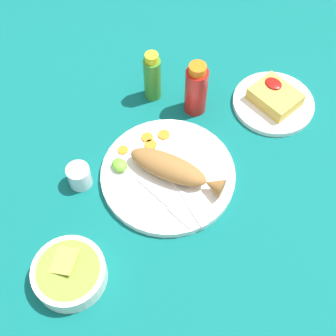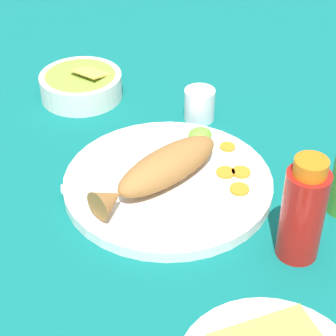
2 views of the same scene
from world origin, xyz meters
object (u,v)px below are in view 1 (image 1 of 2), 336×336
at_px(hot_sauce_bottle_green, 152,77).
at_px(side_plate_fries, 273,103).
at_px(guacamole_bowl, 69,273).
at_px(salt_cup, 80,177).
at_px(fried_fish, 173,169).
at_px(fork_near, 186,198).
at_px(hot_sauce_bottle_red, 196,89).
at_px(main_plate, 168,175).
at_px(fork_far, 167,204).

relative_size(hot_sauce_bottle_green, side_plate_fries, 0.69).
xyz_separation_m(side_plate_fries, guacamole_bowl, (-0.03, 0.66, 0.02)).
xyz_separation_m(hot_sauce_bottle_green, salt_cup, (-0.09, 0.30, -0.04)).
xyz_separation_m(fried_fish, fork_near, (-0.07, 0.02, -0.02)).
xyz_separation_m(hot_sauce_bottle_red, salt_cup, (0.01, 0.35, -0.05)).
distance_m(main_plate, side_plate_fries, 0.35).
xyz_separation_m(main_plate, fork_near, (-0.08, 0.02, 0.01)).
distance_m(main_plate, fried_fish, 0.04).
distance_m(fork_far, salt_cup, 0.21).
height_order(fork_near, hot_sauce_bottle_green, hot_sauce_bottle_green).
bearing_deg(fork_near, fried_fish, 174.75).
distance_m(fork_near, side_plate_fries, 0.37).
height_order(hot_sauce_bottle_red, side_plate_fries, hot_sauce_bottle_red).
height_order(hot_sauce_bottle_red, hot_sauce_bottle_green, hot_sauce_bottle_red).
bearing_deg(salt_cup, guacamole_bowl, 139.21).
relative_size(hot_sauce_bottle_green, salt_cup, 2.55).
height_order(main_plate, fork_far, fork_far).
distance_m(fork_far, side_plate_fries, 0.41).
bearing_deg(salt_cup, side_plate_fries, -105.26).
distance_m(fork_far, hot_sauce_bottle_green, 0.34).
height_order(fried_fish, salt_cup, fried_fish).
height_order(fork_near, salt_cup, salt_cup).
bearing_deg(fork_far, side_plate_fries, 92.49).
bearing_deg(fried_fish, hot_sauce_bottle_red, -79.25).
xyz_separation_m(hot_sauce_bottle_red, hot_sauce_bottle_green, (0.11, 0.05, -0.00)).
height_order(main_plate, fried_fish, fried_fish).
distance_m(main_plate, fork_far, 0.08).
bearing_deg(hot_sauce_bottle_green, main_plate, 147.39).
bearing_deg(guacamole_bowl, main_plate, -80.78).
distance_m(fork_far, guacamole_bowl, 0.26).
relative_size(fork_near, guacamole_bowl, 1.21).
xyz_separation_m(fork_near, fork_far, (0.02, 0.04, 0.00)).
height_order(fried_fish, fork_near, fried_fish).
relative_size(fried_fish, side_plate_fries, 1.10).
height_order(hot_sauce_bottle_green, side_plate_fries, hot_sauce_bottle_green).
xyz_separation_m(fried_fish, guacamole_bowl, (-0.04, 0.32, -0.02)).
bearing_deg(main_plate, fried_fish, -157.15).
relative_size(fork_near, side_plate_fries, 0.87).
bearing_deg(guacamole_bowl, hot_sauce_bottle_red, -72.27).
distance_m(fork_near, hot_sauce_bottle_red, 0.28).
height_order(fork_far, hot_sauce_bottle_green, hot_sauce_bottle_green).
relative_size(hot_sauce_bottle_red, salt_cup, 2.69).
xyz_separation_m(main_plate, side_plate_fries, (-0.02, -0.35, -0.00)).
bearing_deg(guacamole_bowl, side_plate_fries, -87.10).
bearing_deg(fork_far, main_plate, 132.85).
relative_size(fork_far, salt_cup, 3.25).
bearing_deg(salt_cup, main_plate, -127.00).
height_order(fried_fish, hot_sauce_bottle_red, hot_sauce_bottle_red).
distance_m(hot_sauce_bottle_green, side_plate_fries, 0.32).
relative_size(fork_near, fork_far, 0.99).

